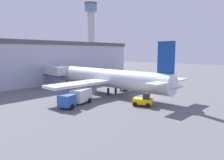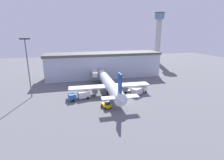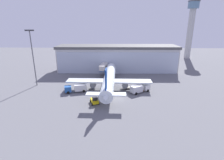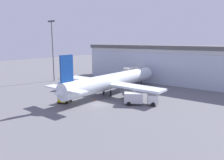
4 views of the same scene
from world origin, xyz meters
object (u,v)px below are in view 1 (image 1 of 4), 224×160
(airplane, at_px, (105,78))
(control_tower, at_px, (91,30))
(safety_cone_wingtip, at_px, (144,87))
(catering_truck, at_px, (77,97))
(fuel_truck, at_px, (145,83))
(safety_cone_nose, at_px, (130,96))
(pushback_tug, at_px, (143,100))
(jet_bridge, at_px, (49,71))
(baggage_cart, at_px, (125,87))

(airplane, bearing_deg, control_tower, -39.43)
(control_tower, distance_m, safety_cone_wingtip, 75.92)
(catering_truck, bearing_deg, fuel_truck, 163.79)
(catering_truck, bearing_deg, airplane, -177.47)
(safety_cone_nose, bearing_deg, fuel_truck, 16.97)
(catering_truck, xyz_separation_m, safety_cone_wingtip, (23.26, 1.58, -1.19))
(pushback_tug, bearing_deg, safety_cone_nose, -53.82)
(control_tower, bearing_deg, safety_cone_nose, -127.16)
(control_tower, height_order, catering_truck, control_tower)
(fuel_truck, bearing_deg, pushback_tug, 179.46)
(airplane, distance_m, safety_cone_wingtip, 12.77)
(control_tower, bearing_deg, safety_cone_wingtip, -121.74)
(jet_bridge, distance_m, pushback_tug, 31.12)
(jet_bridge, bearing_deg, baggage_cart, -144.91)
(control_tower, relative_size, airplane, 0.96)
(baggage_cart, bearing_deg, airplane, -14.29)
(airplane, relative_size, safety_cone_nose, 68.33)
(control_tower, bearing_deg, airplane, -130.20)
(jet_bridge, xyz_separation_m, pushback_tug, (-0.96, -30.94, -3.15))
(control_tower, relative_size, safety_cone_wingtip, 65.55)
(safety_cone_nose, bearing_deg, baggage_cart, 43.61)
(pushback_tug, bearing_deg, control_tower, -58.18)
(catering_truck, bearing_deg, safety_cone_nose, 147.61)
(fuel_truck, height_order, baggage_cart, fuel_truck)
(control_tower, relative_size, fuel_truck, 4.92)
(baggage_cart, bearing_deg, safety_cone_nose, 30.96)
(airplane, bearing_deg, fuel_truck, -108.74)
(catering_truck, bearing_deg, safety_cone_wingtip, 167.47)
(catering_truck, height_order, pushback_tug, catering_truck)
(control_tower, distance_m, baggage_cart, 76.97)
(catering_truck, xyz_separation_m, fuel_truck, (21.65, 0.08, 0.00))
(pushback_tug, bearing_deg, safety_cone_wingtip, -77.79)
(safety_cone_nose, bearing_deg, jet_bridge, 96.27)
(baggage_cart, distance_m, pushback_tug, 16.64)
(jet_bridge, relative_size, airplane, 0.37)
(fuel_truck, xyz_separation_m, safety_cone_nose, (-10.61, -3.24, -1.19))
(jet_bridge, height_order, safety_cone_wingtip, jet_bridge)
(jet_bridge, distance_m, baggage_cart, 21.12)
(baggage_cart, height_order, safety_cone_wingtip, baggage_cart)
(safety_cone_wingtip, bearing_deg, jet_bridge, 126.36)
(jet_bridge, bearing_deg, safety_cone_wingtip, -136.84)
(safety_cone_nose, bearing_deg, airplane, 89.37)
(control_tower, xyz_separation_m, safety_cone_wingtip, (-38.36, -62.02, -21.11))
(fuel_truck, bearing_deg, catering_truck, 147.29)
(fuel_truck, relative_size, safety_cone_nose, 13.32)
(airplane, height_order, catering_truck, airplane)
(catering_truck, xyz_separation_m, safety_cone_nose, (11.03, -3.16, -1.19))
(fuel_truck, xyz_separation_m, baggage_cart, (-3.50, 3.53, -0.97))
(control_tower, bearing_deg, fuel_truck, -122.19)
(pushback_tug, relative_size, safety_cone_nose, 6.61)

